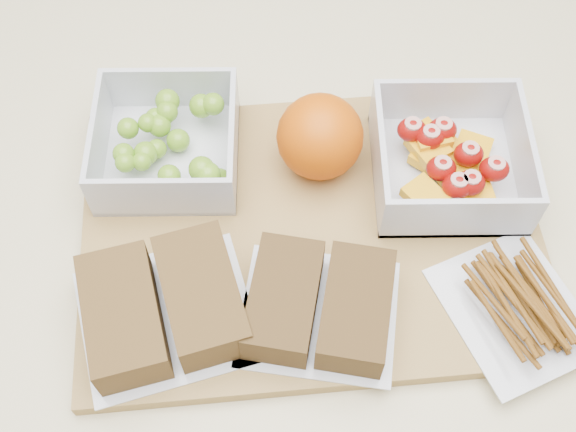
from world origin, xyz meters
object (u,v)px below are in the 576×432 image
cutting_board (311,232)px  pretzel_bag (518,304)px  orange (320,137)px  sandwich_bag_left (163,307)px  fruit_container (449,161)px  grape_container (169,142)px  sandwich_bag_center (320,305)px

cutting_board → pretzel_bag: size_ratio=2.58×
orange → sandwich_bag_left: orange is taller
fruit_container → pretzel_bag: bearing=-73.2°
grape_container → pretzel_bag: bearing=-28.4°
cutting_board → sandwich_bag_left: (-0.13, -0.09, 0.03)m
sandwich_bag_left → fruit_container: bearing=29.4°
grape_container → fruit_container: size_ratio=0.95×
cutting_board → orange: bearing=78.4°
cutting_board → sandwich_bag_center: sandwich_bag_center is taller
cutting_board → sandwich_bag_center: bearing=-91.9°
orange → sandwich_bag_center: 0.16m
cutting_board → fruit_container: fruit_container is taller
fruit_container → cutting_board: bearing=-156.2°
cutting_board → pretzel_bag: pretzel_bag is taller
sandwich_bag_center → pretzel_bag: 0.17m
orange → grape_container: bearing=176.8°
cutting_board → orange: orange is taller
pretzel_bag → sandwich_bag_center: bearing=-179.4°
fruit_container → orange: orange is taller
sandwich_bag_center → pretzel_bag: (0.17, 0.00, -0.01)m
orange → sandwich_bag_center: bearing=-91.7°
sandwich_bag_center → pretzel_bag: sandwich_bag_center is taller
orange → sandwich_bag_left: bearing=-130.1°
pretzel_bag → sandwich_bag_left: bearing=-179.5°
cutting_board → sandwich_bag_left: 0.16m
grape_container → pretzel_bag: 0.35m
cutting_board → grape_container: size_ratio=3.17×
fruit_container → pretzel_bag: size_ratio=0.86×
grape_container → sandwich_bag_center: (0.14, -0.17, -0.00)m
pretzel_bag → orange: bearing=136.0°
fruit_container → sandwich_bag_left: bearing=-150.6°
sandwich_bag_left → pretzel_bag: 0.30m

